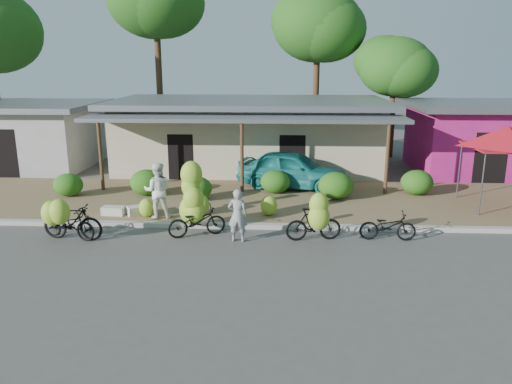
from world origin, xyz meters
The scene contains 28 objects.
ground centered at (0.00, 0.00, 0.00)m, with size 100.00×100.00×0.00m, color #4E4B48.
sidewalk centered at (0.00, 5.00, 0.06)m, with size 60.00×6.00×0.12m, color #7E6243.
curb centered at (0.00, 2.00, 0.07)m, with size 60.00×0.25×0.15m, color #A8A399.
shop_main centered at (0.00, 10.93, 1.72)m, with size 13.00×8.50×3.35m.
shop_pink centered at (10.50, 10.99, 1.67)m, with size 6.00×6.00×3.25m.
shop_grey centered at (-11.00, 10.99, 1.62)m, with size 7.00×6.00×3.15m.
tree_center_right centered at (3.31, 16.61, 7.11)m, with size 5.15×5.03×9.03m.
tree_near_right centered at (7.31, 14.61, 4.92)m, with size 4.10×3.90×6.45m.
hedge_0 centered at (-6.59, 5.12, 0.56)m, with size 1.12×1.01×0.87m, color #1D4F12.
hedge_1 centered at (-3.61, 5.38, 0.62)m, with size 1.28×1.15×1.00m, color #1D4F12.
hedge_2 centered at (-1.59, 4.81, 0.56)m, with size 1.13×1.02×0.88m, color #1D4F12.
hedge_3 centered at (1.31, 5.95, 0.57)m, with size 1.17×1.05×0.91m, color #1D4F12.
hedge_4 centered at (3.57, 5.20, 0.63)m, with size 1.31×1.18×1.02m, color #1D4F12.
hedge_5 centered at (6.77, 5.98, 0.60)m, with size 1.23×1.11×0.96m, color #1D4F12.
red_canopy centered at (9.29, 4.52, 2.61)m, with size 3.50×3.50×2.86m.
bike_far_left centered at (-4.79, 0.68, 0.56)m, with size 1.88×1.41×1.35m.
bike_left centered at (-4.63, 0.64, 0.64)m, with size 1.88×1.25×1.42m.
bike_center centered at (-1.11, 1.46, 0.87)m, with size 1.86×1.42×2.21m.
bike_right centered at (2.53, 0.80, 0.69)m, with size 1.71×1.26×1.61m.
bike_far_right centered at (4.68, 1.14, 0.43)m, with size 1.66×0.62×0.86m.
loose_banana_a centered at (-2.91, 2.65, 0.43)m, with size 0.50×0.43×0.63m, color #A5C130.
loose_banana_b centered at (-1.14, 2.97, 0.47)m, with size 0.56×0.47×0.69m, color #A5C130.
loose_banana_c centered at (1.13, 3.00, 0.47)m, with size 0.56×0.48×0.70m, color #A5C130.
sack_near centered at (-3.21, 2.93, 0.27)m, with size 0.85×0.40×0.30m, color silver.
sack_far centered at (-4.10, 2.83, 0.26)m, with size 0.75×0.38×0.28m, color silver.
vendor centered at (0.27, 0.83, 0.79)m, with size 0.58×0.38×1.59m, color gray.
bystander centered at (-2.50, 2.60, 1.04)m, with size 0.90×0.70×1.85m, color white.
teal_van centered at (1.99, 6.84, 0.87)m, with size 1.78×4.41×1.50m, color #1A7575.
Camera 1 is at (1.49, -12.96, 5.16)m, focal length 35.00 mm.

